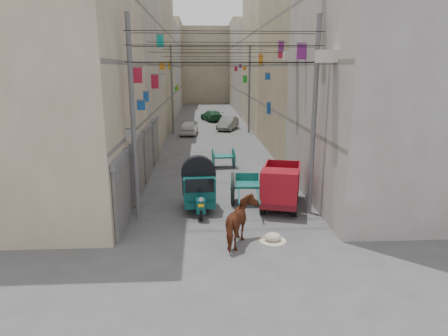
{
  "coord_description": "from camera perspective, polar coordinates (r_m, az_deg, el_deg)",
  "views": [
    {
      "loc": [
        -0.92,
        -9.79,
        5.97
      ],
      "look_at": [
        0.01,
        6.5,
        1.89
      ],
      "focal_mm": 32.0,
      "sensor_mm": 36.0,
      "label": 1
    }
  ],
  "objects": [
    {
      "name": "feed_sack",
      "position": [
        14.49,
        6.97,
        -9.75
      ],
      "size": [
        0.6,
        0.48,
        0.3
      ],
      "primitive_type": "ellipsoid",
      "color": "#BFB39E",
      "rests_on": "ground"
    },
    {
      "name": "auto_rickshaw",
      "position": [
        17.17,
        -3.64,
        -2.57
      ],
      "size": [
        1.59,
        2.63,
        1.82
      ],
      "rotation": [
        0.0,
        0.0,
        0.06
      ],
      "color": "black",
      "rests_on": "ground"
    },
    {
      "name": "distant_car_green",
      "position": [
        47.15,
        -1.78,
        7.5
      ],
      "size": [
        2.85,
        4.59,
        1.24
      ],
      "primitive_type": "imported",
      "rotation": [
        0.0,
        0.0,
        3.42
      ],
      "color": "#1A4C2D",
      "rests_on": "ground"
    },
    {
      "name": "building_row_left",
      "position": [
        44.49,
        -12.81,
        14.32
      ],
      "size": [
        8.0,
        62.0,
        14.0
      ],
      "color": "#C2B393",
      "rests_on": "ground"
    },
    {
      "name": "mini_truck",
      "position": [
        17.39,
        8.04,
        -2.97
      ],
      "size": [
        2.36,
        3.72,
        1.94
      ],
      "rotation": [
        0.0,
        0.0,
        -0.26
      ],
      "color": "black",
      "rests_on": "ground"
    },
    {
      "name": "shutters_left",
      "position": [
        20.88,
        -11.43,
        1.36
      ],
      "size": [
        0.18,
        14.4,
        2.88
      ],
      "color": "#525257",
      "rests_on": "ground"
    },
    {
      "name": "ac_units",
      "position": [
        18.11,
        12.0,
        18.37
      ],
      "size": [
        0.7,
        6.55,
        3.35
      ],
      "color": "beige",
      "rests_on": "ground"
    },
    {
      "name": "utility_poles",
      "position": [
        26.88,
        -1.3,
        9.82
      ],
      "size": [
        7.4,
        22.2,
        8.0
      ],
      "color": "#5B5B5D",
      "rests_on": "ground"
    },
    {
      "name": "horse",
      "position": [
        13.85,
        2.46,
        -7.81
      ],
      "size": [
        1.44,
        2.12,
        1.64
      ],
      "primitive_type": "imported",
      "rotation": [
        0.0,
        0.0,
        2.83
      ],
      "color": "brown",
      "rests_on": "ground"
    },
    {
      "name": "signboards",
      "position": [
        31.57,
        -1.61,
        9.4
      ],
      "size": [
        8.22,
        40.52,
        5.67
      ],
      "color": "orange",
      "rests_on": "ground"
    },
    {
      "name": "ground",
      "position": [
        11.51,
        1.9,
        -17.23
      ],
      "size": [
        140.0,
        140.0,
        0.0
      ],
      "primitive_type": "plane",
      "color": "#474749",
      "rests_on": "ground"
    },
    {
      "name": "building_row_right",
      "position": [
        44.82,
        8.49,
        14.5
      ],
      "size": [
        8.0,
        62.0,
        14.0
      ],
      "color": "#A8A39D",
      "rests_on": "ground"
    },
    {
      "name": "distant_car_grey",
      "position": [
        40.15,
        0.55,
        6.4
      ],
      "size": [
        2.55,
        4.16,
        1.29
      ],
      "primitive_type": "imported",
      "rotation": [
        0.0,
        0.0,
        -0.32
      ],
      "color": "#505552",
      "rests_on": "ground"
    },
    {
      "name": "end_cap_building",
      "position": [
        75.8,
        -2.64,
        14.41
      ],
      "size": [
        22.0,
        10.0,
        13.0
      ],
      "primitive_type": "cube",
      "color": "tan",
      "rests_on": "ground"
    },
    {
      "name": "tonga_cart",
      "position": [
        18.06,
        3.35,
        -2.82
      ],
      "size": [
        1.58,
        3.24,
        1.43
      ],
      "rotation": [
        0.0,
        0.0,
        -0.08
      ],
      "color": "black",
      "rests_on": "ground"
    },
    {
      "name": "distant_car_white",
      "position": [
        37.37,
        -5.01,
        5.79
      ],
      "size": [
        1.76,
        3.92,
        1.31
      ],
      "primitive_type": "imported",
      "rotation": [
        0.0,
        0.0,
        3.09
      ],
      "color": "white",
      "rests_on": "ground"
    },
    {
      "name": "second_cart",
      "position": [
        24.67,
        -0.08,
        1.54
      ],
      "size": [
        1.45,
        1.31,
        1.19
      ],
      "rotation": [
        0.0,
        0.0,
        0.09
      ],
      "color": "#155F58",
      "rests_on": "ground"
    },
    {
      "name": "overhead_cables",
      "position": [
        24.23,
        -1.12,
        15.91
      ],
      "size": [
        7.4,
        22.52,
        1.12
      ],
      "color": "black",
      "rests_on": "ground"
    }
  ]
}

